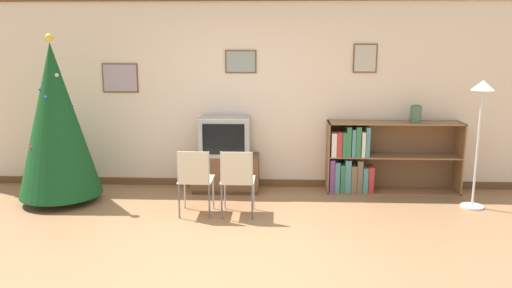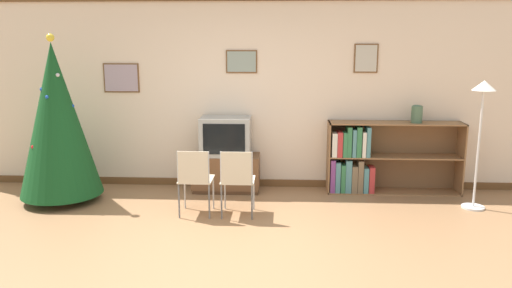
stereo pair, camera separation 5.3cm
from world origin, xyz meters
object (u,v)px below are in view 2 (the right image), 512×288
(tv_console, at_px, (226,173))
(folding_chair_right, at_px, (237,179))
(folding_chair_left, at_px, (195,178))
(bookshelf, at_px, (369,160))
(christmas_tree, at_px, (57,120))
(standing_lamp, at_px, (482,111))
(vase, at_px, (417,114))
(television, at_px, (226,136))

(tv_console, height_order, folding_chair_right, folding_chair_right)
(folding_chair_left, xyz_separation_m, bookshelf, (2.24, 1.10, -0.01))
(tv_console, bearing_deg, bookshelf, 1.30)
(christmas_tree, xyz_separation_m, standing_lamp, (5.30, -0.02, 0.16))
(folding_chair_left, relative_size, vase, 3.45)
(television, height_order, bookshelf, television)
(tv_console, distance_m, bookshelf, 2.00)
(christmas_tree, relative_size, tv_console, 2.32)
(bookshelf, xyz_separation_m, standing_lamp, (1.21, -0.63, 0.77))
(bookshelf, height_order, vase, vase)
(christmas_tree, xyz_separation_m, folding_chair_right, (2.36, -0.49, -0.60))
(television, bearing_deg, vase, 0.87)
(tv_console, relative_size, folding_chair_right, 1.13)
(standing_lamp, bearing_deg, vase, 134.32)
(folding_chair_right, distance_m, standing_lamp, 3.08)
(tv_console, bearing_deg, vase, 0.81)
(bookshelf, relative_size, standing_lamp, 1.13)
(christmas_tree, relative_size, folding_chair_left, 2.64)
(folding_chair_right, relative_size, standing_lamp, 0.51)
(tv_console, bearing_deg, television, -90.00)
(folding_chair_right, xyz_separation_m, bookshelf, (1.73, 1.10, -0.01))
(folding_chair_left, bearing_deg, television, 76.50)
(folding_chair_left, bearing_deg, vase, 21.04)
(folding_chair_left, distance_m, bookshelf, 2.49)
(vase, bearing_deg, bookshelf, 179.23)
(folding_chair_left, xyz_separation_m, vase, (2.84, 1.09, 0.63))
(television, bearing_deg, bookshelf, 1.37)
(television, height_order, folding_chair_left, television)
(christmas_tree, bearing_deg, bookshelf, 8.57)
(bookshelf, bearing_deg, folding_chair_left, -153.80)
(tv_console, distance_m, vase, 2.73)
(christmas_tree, xyz_separation_m, bookshelf, (4.09, 0.62, -0.61))
(tv_console, distance_m, folding_chair_right, 1.11)
(folding_chair_right, bearing_deg, folding_chair_left, 180.00)
(folding_chair_left, relative_size, folding_chair_right, 1.00)
(bookshelf, distance_m, standing_lamp, 1.57)
(christmas_tree, height_order, folding_chair_right, christmas_tree)
(standing_lamp, bearing_deg, bookshelf, 152.49)
(vase, distance_m, standing_lamp, 0.88)
(folding_chair_right, height_order, bookshelf, bookshelf)
(tv_console, relative_size, standing_lamp, 0.58)
(christmas_tree, bearing_deg, folding_chair_right, -11.63)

